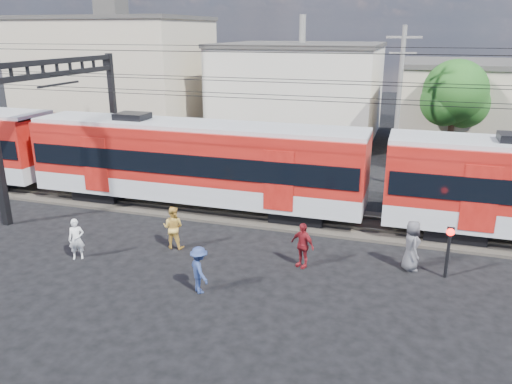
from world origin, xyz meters
TOP-DOWN VIEW (x-y plane):
  - ground at (0.00, 0.00)m, footprint 120.00×120.00m
  - track_bed at (0.00, 8.00)m, footprint 70.00×3.40m
  - rail_near at (0.00, 7.25)m, footprint 70.00×0.12m
  - rail_far at (0.00, 8.75)m, footprint 70.00×0.12m
  - commuter_train at (-2.61, 8.00)m, footprint 50.30×3.08m
  - catenary at (-8.65, 8.00)m, footprint 70.00×9.30m
  - building_west at (-17.00, 24.00)m, footprint 14.28×10.20m
  - building_midwest at (-2.00, 27.00)m, footprint 12.24×12.24m
  - utility_pole_mid at (6.00, 15.00)m, footprint 1.80×0.24m
  - tree_near at (9.19, 18.09)m, footprint 3.82×3.64m
  - pedestrian_a at (-4.81, 1.47)m, footprint 0.68×0.61m
  - pedestrian_b at (-1.79, 3.46)m, footprint 0.88×0.71m
  - pedestrian_c at (0.62, 0.51)m, footprint 1.16×1.15m
  - pedestrian_d at (3.42, 3.36)m, footprint 1.07×0.81m
  - pedestrian_e at (7.19, 4.29)m, footprint 0.84×1.05m
  - crossing_signal at (8.39, 4.03)m, footprint 0.27×0.27m

SIDE VIEW (x-z plane):
  - ground at x=0.00m, z-range 0.00..0.00m
  - track_bed at x=0.00m, z-range 0.00..0.12m
  - rail_near at x=0.00m, z-range 0.12..0.24m
  - rail_far at x=0.00m, z-range 0.12..0.24m
  - pedestrian_a at x=-4.81m, z-range 0.00..1.57m
  - pedestrian_c at x=0.62m, z-range 0.00..1.60m
  - pedestrian_d at x=3.42m, z-range 0.00..1.70m
  - pedestrian_b at x=-1.79m, z-range 0.00..1.72m
  - pedestrian_e at x=7.19m, z-range 0.00..1.87m
  - crossing_signal at x=8.39m, z-range 0.37..2.25m
  - commuter_train at x=-2.61m, z-range 0.31..4.49m
  - building_midwest at x=-2.00m, z-range 0.01..7.31m
  - utility_pole_mid at x=6.00m, z-range 0.28..8.78m
  - building_west at x=-17.00m, z-range 0.01..9.31m
  - tree_near at x=9.19m, z-range 1.30..8.02m
  - catenary at x=-8.65m, z-range 1.38..8.89m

